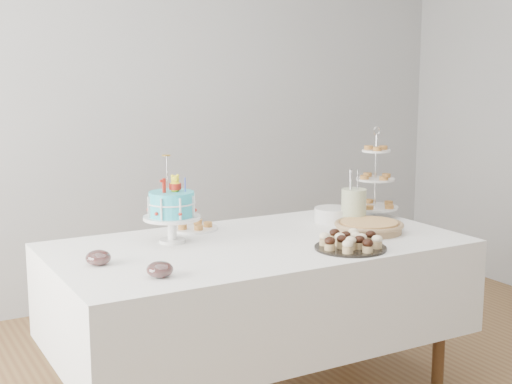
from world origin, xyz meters
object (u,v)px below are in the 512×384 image
cupcake_tray (351,241)px  tiered_stand (375,180)px  pie (369,226)px  pastry_plate (194,226)px  jam_bowl_a (160,270)px  plate_stack (333,215)px  birthday_cake (172,219)px  table (258,288)px  jam_bowl_b (98,258)px  utensil_pitcher (354,205)px

cupcake_tray → tiered_stand: (0.54, 0.50, 0.17)m
cupcake_tray → pie: 0.36m
pie → pastry_plate: pie is taller
jam_bowl_a → tiered_stand: bearing=18.6°
cupcake_tray → plate_stack: bearing=62.5°
birthday_cake → pie: bearing=-14.8°
pie → jam_bowl_a: (-1.20, -0.21, -0.00)m
table → tiered_stand: (0.84, 0.18, 0.43)m
birthday_cake → jam_bowl_b: 0.48m
tiered_stand → plate_stack: 0.32m
pie → utensil_pitcher: 0.19m
jam_bowl_a → plate_stack: bearing=22.7°
birthday_cake → jam_bowl_a: bearing=-115.5°
pie → plate_stack: bearing=93.9°
pie → plate_stack: (-0.02, 0.28, 0.01)m
birthday_cake → cupcake_tray: birthday_cake is taller
table → pie: 0.64m
jam_bowl_b → table: bearing=1.2°
table → utensil_pitcher: bearing=7.3°
plate_stack → pastry_plate: bearing=164.1°
pie → jam_bowl_b: 1.36m
jam_bowl_a → jam_bowl_b: bearing=118.5°
table → plate_stack: 0.65m
cupcake_tray → utensil_pitcher: (0.32, 0.40, 0.07)m
birthday_cake → jam_bowl_b: (-0.42, -0.21, -0.08)m
cupcake_tray → pie: size_ratio=0.95×
pastry_plate → birthday_cake: bearing=-135.4°
jam_bowl_b → birthday_cake: bearing=26.5°
cupcake_tray → jam_bowl_b: (-1.07, 0.30, -0.01)m
plate_stack → utensil_pitcher: size_ratio=0.69×
table → plate_stack: bearing=18.3°
table → utensil_pitcher: (0.62, 0.08, 0.33)m
utensil_pitcher → birthday_cake: bearing=163.2°
birthday_cake → tiered_stand: size_ratio=0.83×
birthday_cake → plate_stack: birthday_cake is taller
pie → jam_bowl_b: (-1.35, 0.08, -0.00)m
pie → jam_bowl_b: size_ratio=3.26×
jam_bowl_b → utensil_pitcher: 1.40m
birthday_cake → cupcake_tray: 0.83m
tiered_stand → pastry_plate: size_ratio=2.04×
jam_bowl_a → utensil_pitcher: size_ratio=0.37×
cupcake_tray → plate_stack: plate_stack is taller
tiered_stand → pastry_plate: 1.03m
cupcake_tray → utensil_pitcher: bearing=51.5°
table → birthday_cake: 0.53m
pie → pastry_plate: bearing=146.6°
plate_stack → jam_bowl_a: size_ratio=1.87×
jam_bowl_a → pastry_plate: bearing=56.4°
birthday_cake → utensil_pitcher: birthday_cake is taller
table → cupcake_tray: (0.30, -0.32, 0.26)m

